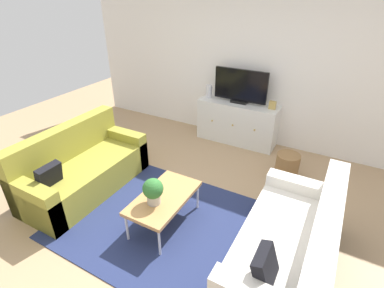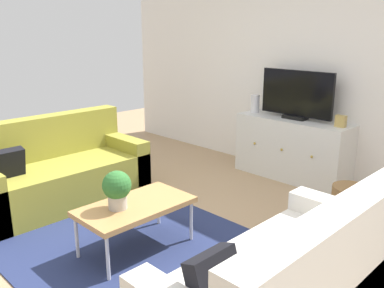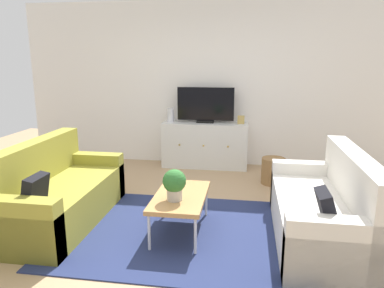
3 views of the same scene
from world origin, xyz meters
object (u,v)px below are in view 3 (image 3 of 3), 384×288
(flat_screen_tv, at_px, (206,105))
(mantel_clock, at_px, (241,120))
(couch_left_side, at_px, (54,196))
(wicker_basket, at_px, (273,171))
(glass_vase, at_px, (171,115))
(potted_plant, at_px, (174,183))
(tv_console, at_px, (205,145))
(couch_right_side, at_px, (328,213))
(coffee_table, at_px, (180,198))

(flat_screen_tv, bearing_deg, mantel_clock, -1.97)
(couch_left_side, relative_size, wicker_basket, 4.62)
(flat_screen_tv, relative_size, mantel_clock, 7.13)
(couch_left_side, xyz_separation_m, glass_vase, (0.80, 2.37, 0.56))
(glass_vase, bearing_deg, wicker_basket, -23.41)
(potted_plant, xyz_separation_m, mantel_clock, (0.58, 2.56, 0.23))
(flat_screen_tv, height_order, glass_vase, flat_screen_tv)
(tv_console, height_order, mantel_clock, mantel_clock)
(mantel_clock, height_order, wicker_basket, mantel_clock)
(couch_right_side, bearing_deg, couch_left_side, 180.00)
(tv_console, bearing_deg, glass_vase, 180.00)
(flat_screen_tv, xyz_separation_m, wicker_basket, (1.08, -0.74, -0.84))
(potted_plant, bearing_deg, wicker_basket, 59.78)
(coffee_table, distance_m, wicker_basket, 2.00)
(couch_left_side, xyz_separation_m, mantel_clock, (1.96, 2.37, 0.51))
(tv_console, height_order, flat_screen_tv, flat_screen_tv)
(potted_plant, height_order, tv_console, tv_console)
(wicker_basket, bearing_deg, coffee_table, -121.65)
(wicker_basket, bearing_deg, potted_plant, -120.22)
(couch_left_side, relative_size, potted_plant, 5.63)
(potted_plant, distance_m, mantel_clock, 2.63)
(tv_console, relative_size, mantel_clock, 10.78)
(flat_screen_tv, xyz_separation_m, glass_vase, (-0.58, -0.02, -0.17))
(mantel_clock, bearing_deg, flat_screen_tv, 178.03)
(flat_screen_tv, xyz_separation_m, mantel_clock, (0.58, -0.02, -0.22))
(potted_plant, relative_size, flat_screen_tv, 0.34)
(tv_console, bearing_deg, wicker_basket, -33.67)
(couch_left_side, height_order, glass_vase, glass_vase)
(couch_right_side, bearing_deg, glass_vase, 131.10)
(potted_plant, height_order, wicker_basket, potted_plant)
(potted_plant, bearing_deg, tv_console, 90.09)
(potted_plant, distance_m, wicker_basket, 2.17)
(flat_screen_tv, bearing_deg, tv_console, -90.00)
(coffee_table, xyz_separation_m, potted_plant, (-0.03, -0.15, 0.20))
(tv_console, relative_size, wicker_basket, 3.70)
(glass_vase, height_order, wicker_basket, glass_vase)
(couch_left_side, height_order, potted_plant, couch_left_side)
(couch_right_side, xyz_separation_m, potted_plant, (-1.49, -0.19, 0.29))
(flat_screen_tv, bearing_deg, couch_left_side, -119.95)
(couch_right_side, bearing_deg, wicker_basket, 104.00)
(wicker_basket, bearing_deg, couch_right_side, -76.00)
(couch_left_side, bearing_deg, mantel_clock, 50.46)
(tv_console, xyz_separation_m, mantel_clock, (0.58, 0.00, 0.44))
(couch_left_side, relative_size, mantel_clock, 13.48)
(potted_plant, distance_m, tv_console, 2.57)
(couch_left_side, relative_size, glass_vase, 7.66)
(couch_right_side, distance_m, potted_plant, 1.53)
(couch_right_side, relative_size, flat_screen_tv, 1.89)
(glass_vase, bearing_deg, couch_right_side, -48.90)
(flat_screen_tv, bearing_deg, potted_plant, -89.91)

